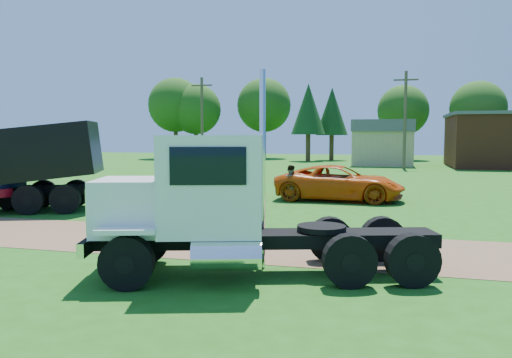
# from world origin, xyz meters

# --- Properties ---
(ground) EXTENTS (140.00, 140.00, 0.00)m
(ground) POSITION_xyz_m (0.00, 0.00, 0.00)
(ground) COLOR #1F5713
(ground) RESTS_ON ground
(dirt_track) EXTENTS (120.00, 4.20, 0.01)m
(dirt_track) POSITION_xyz_m (0.00, 0.00, 0.01)
(dirt_track) COLOR brown
(dirt_track) RESTS_ON ground
(white_semi_tractor) EXTENTS (7.70, 4.40, 4.56)m
(white_semi_tractor) POSITION_xyz_m (0.87, -3.14, 1.56)
(white_semi_tractor) COLOR black
(white_semi_tractor) RESTS_ON ground
(black_dump_truck) EXTENTS (8.47, 5.52, 3.66)m
(black_dump_truck) POSITION_xyz_m (-10.64, 3.47, 2.02)
(black_dump_truck) COLOR black
(black_dump_truck) RESTS_ON ground
(orange_pickup) EXTENTS (6.11, 2.96, 1.67)m
(orange_pickup) POSITION_xyz_m (2.31, 10.42, 0.84)
(orange_pickup) COLOR #CB4B09
(orange_pickup) RESTS_ON ground
(spectator_b) EXTENTS (0.86, 0.69, 1.70)m
(spectator_b) POSITION_xyz_m (0.12, 9.48, 0.85)
(spectator_b) COLOR #999999
(spectator_b) RESTS_ON ground
(tan_shed) EXTENTS (6.20, 5.40, 4.70)m
(tan_shed) POSITION_xyz_m (4.00, 40.00, 2.42)
(tan_shed) COLOR tan
(tan_shed) RESTS_ON ground
(utility_poles) EXTENTS (42.20, 0.28, 9.00)m
(utility_poles) POSITION_xyz_m (6.00, 35.00, 4.71)
(utility_poles) COLOR #433926
(utility_poles) RESTS_ON ground
(tree_row) EXTENTS (57.06, 12.71, 10.96)m
(tree_row) POSITION_xyz_m (-2.72, 50.97, 6.56)
(tree_row) COLOR #362A16
(tree_row) RESTS_ON ground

